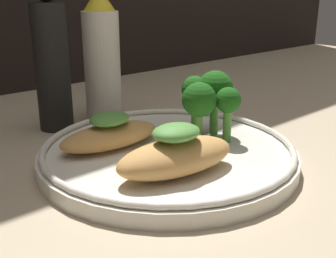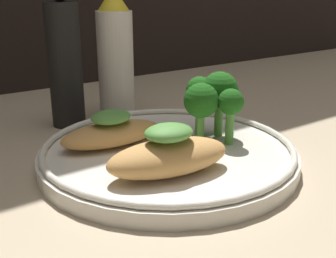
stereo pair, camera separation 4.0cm
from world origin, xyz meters
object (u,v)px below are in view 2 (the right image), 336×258
(pepper_grinder, at_px, (65,61))
(plate, at_px, (168,153))
(broccoli_bunch, at_px, (213,97))
(sauce_bottle, at_px, (115,56))

(pepper_grinder, bearing_deg, plate, -79.22)
(broccoli_bunch, height_order, sauce_bottle, sauce_bottle)
(plate, relative_size, broccoli_bunch, 3.65)
(plate, height_order, broccoli_bunch, broccoli_bunch)
(plate, bearing_deg, pepper_grinder, 100.78)
(broccoli_bunch, relative_size, pepper_grinder, 0.40)
(plate, xyz_separation_m, broccoli_bunch, (0.05, -0.00, 0.05))
(plate, bearing_deg, sauce_bottle, 77.75)
(plate, distance_m, sauce_bottle, 0.18)
(plate, bearing_deg, broccoli_bunch, -5.30)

